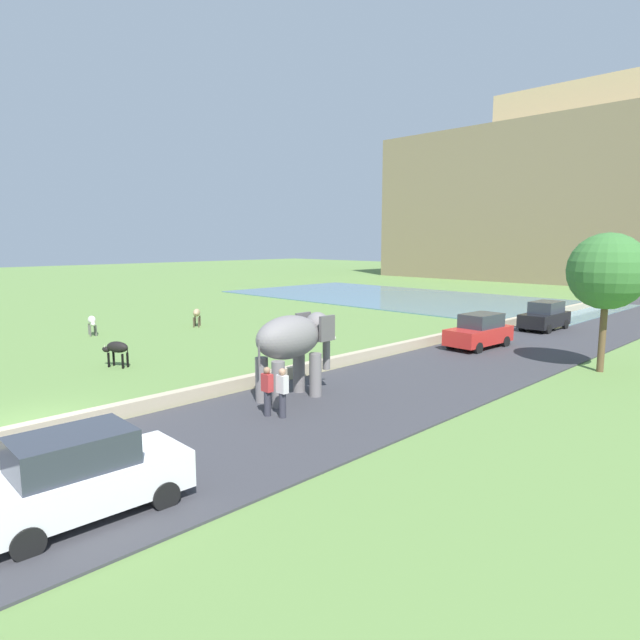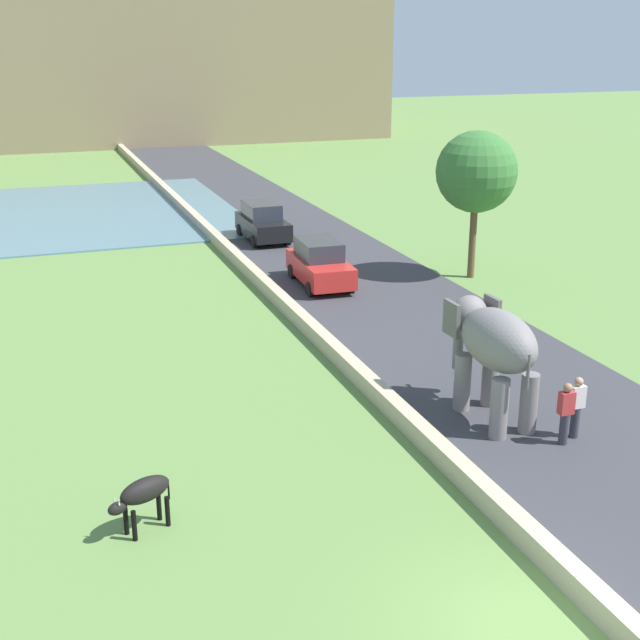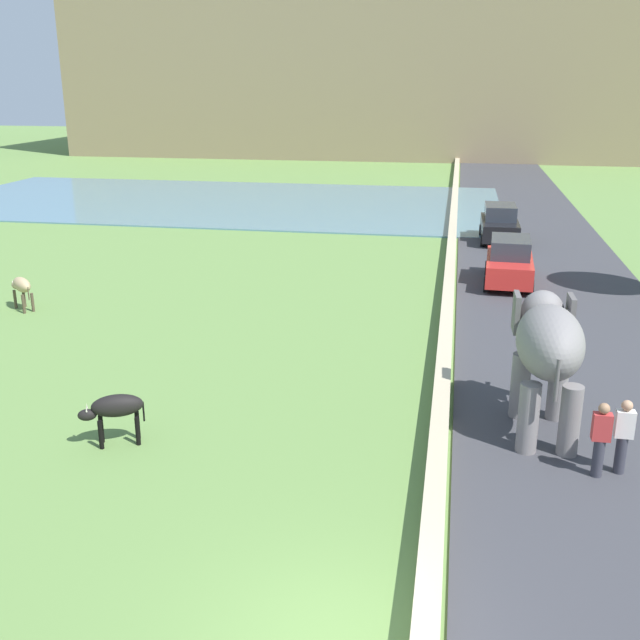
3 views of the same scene
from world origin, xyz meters
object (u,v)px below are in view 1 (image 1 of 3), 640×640
at_px(person_beside_elephant, 282,392).
at_px(cow_black, 117,348).
at_px(elephant, 294,342).
at_px(person_trailing, 267,391).
at_px(cow_white, 92,321).
at_px(car_black, 545,316).
at_px(car_white, 82,475).
at_px(cow_tan, 197,314).
at_px(car_red, 479,331).

bearing_deg(person_beside_elephant, cow_black, -177.08).
bearing_deg(elephant, person_beside_elephant, -51.27).
bearing_deg(person_beside_elephant, elephant, 128.73).
distance_m(person_trailing, cow_white, 19.00).
height_order(person_trailing, car_black, car_black).
xyz_separation_m(person_trailing, car_white, (2.24, -6.58, 0.03)).
relative_size(person_trailing, car_white, 0.40).
xyz_separation_m(cow_black, cow_white, (-8.85, 2.53, 0.00)).
height_order(person_trailing, cow_black, person_trailing).
bearing_deg(person_trailing, person_beside_elephant, 25.49).
height_order(car_white, cow_tan, car_white).
height_order(elephant, cow_tan, elephant).
distance_m(car_white, cow_white, 22.87).
height_order(cow_black, cow_white, same).
xyz_separation_m(elephant, person_beside_elephant, (1.37, -1.71, -1.16)).
xyz_separation_m(car_black, cow_tan, (-16.60, -14.41, -0.06)).
distance_m(car_red, car_black, 8.05).
xyz_separation_m(elephant, cow_white, (-17.96, 0.29, -1.20)).
bearing_deg(person_beside_elephant, car_white, -75.34).
height_order(person_beside_elephant, car_red, car_red).
distance_m(car_red, cow_tan, 17.77).
bearing_deg(car_red, person_trailing, -86.51).
relative_size(car_white, car_black, 1.01).
relative_size(person_trailing, car_red, 0.40).
xyz_separation_m(car_red, car_black, (-0.00, 8.05, 0.00)).
height_order(elephant, person_trailing, elephant).
bearing_deg(cow_black, person_beside_elephant, 2.92).
height_order(car_white, cow_white, car_white).
bearing_deg(cow_black, cow_white, 164.02).
bearing_deg(car_black, elephant, -90.02).
relative_size(car_black, cow_tan, 3.09).
bearing_deg(cow_white, elephant, -0.91).
relative_size(person_beside_elephant, car_red, 0.40).
bearing_deg(person_trailing, car_black, 92.27).
height_order(cow_white, cow_tan, same).
xyz_separation_m(person_beside_elephant, car_white, (1.78, -6.80, 0.03)).
xyz_separation_m(person_beside_elephant, cow_white, (-19.33, 2.00, -0.04)).
bearing_deg(car_white, car_red, 98.37).
distance_m(car_red, cow_black, 17.64).
bearing_deg(person_beside_elephant, person_trailing, -154.51).
relative_size(elephant, car_white, 0.86).
bearing_deg(car_white, elephant, 110.32).
xyz_separation_m(cow_white, cow_tan, (1.37, 6.21, 0.00)).
xyz_separation_m(elephant, car_red, (0.01, 12.86, -1.14)).
xyz_separation_m(car_white, cow_white, (-21.11, 8.80, -0.06)).
bearing_deg(person_trailing, car_white, -71.16).
bearing_deg(cow_black, person_trailing, 1.79).
bearing_deg(cow_white, car_black, 48.94).
relative_size(car_white, cow_white, 2.85).
bearing_deg(person_trailing, cow_tan, 154.27).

